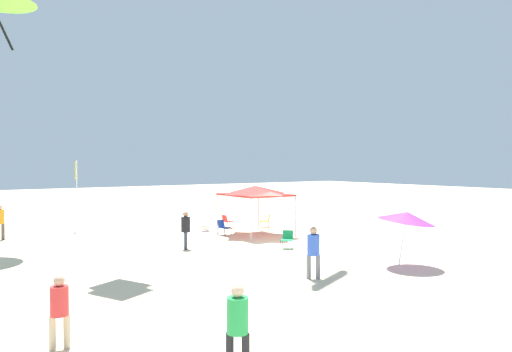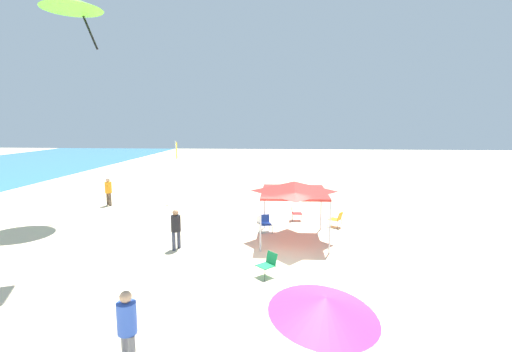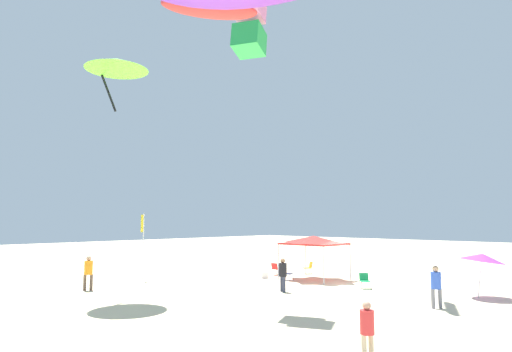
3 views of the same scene
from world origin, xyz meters
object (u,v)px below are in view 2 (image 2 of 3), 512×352
at_px(folding_chair_facing_ocean, 295,212).
at_px(person_watching_sky, 176,226).
at_px(canopy_tent, 294,188).
at_px(beach_umbrella, 325,306).
at_px(folding_chair_left_of_tent, 337,218).
at_px(person_by_tent, 108,189).
at_px(person_kite_handler, 127,323).
at_px(cooler_box, 263,219).
at_px(folding_chair_near_cooler, 268,263).
at_px(kite_delta_lime, 72,3).
at_px(folding_chair_right_of_tent, 265,222).
at_px(banner_flag, 176,166).

height_order(folding_chair_facing_ocean, person_watching_sky, person_watching_sky).
bearing_deg(canopy_tent, folding_chair_facing_ocean, -3.10).
height_order(beach_umbrella, folding_chair_left_of_tent, beach_umbrella).
height_order(beach_umbrella, person_watching_sky, beach_umbrella).
relative_size(person_by_tent, person_kite_handler, 1.02).
xyz_separation_m(folding_chair_left_of_tent, person_by_tent, (3.99, 14.09, 0.60)).
bearing_deg(folding_chair_left_of_tent, canopy_tent, -14.73).
bearing_deg(cooler_box, folding_chair_near_cooler, -175.64).
xyz_separation_m(person_watching_sky, person_by_tent, (7.85, 6.75, 0.05)).
xyz_separation_m(folding_chair_near_cooler, folding_chair_left_of_tent, (6.32, -3.33, 0.00)).
distance_m(folding_chair_near_cooler, person_kite_handler, 5.89).
bearing_deg(kite_delta_lime, person_watching_sky, 62.10).
bearing_deg(person_watching_sky, folding_chair_near_cooler, 85.19).
relative_size(folding_chair_near_cooler, kite_delta_lime, 0.22).
bearing_deg(folding_chair_near_cooler, person_watching_sky, -165.34).
distance_m(folding_chair_left_of_tent, person_by_tent, 14.65).
bearing_deg(folding_chair_right_of_tent, person_watching_sky, -158.51).
bearing_deg(beach_umbrella, canopy_tent, 1.53).
distance_m(canopy_tent, folding_chair_left_of_tent, 3.73).
distance_m(canopy_tent, banner_flag, 10.70).
xyz_separation_m(beach_umbrella, person_watching_sky, (8.16, 5.29, -0.89)).
xyz_separation_m(canopy_tent, kite_delta_lime, (3.58, 11.92, 9.26)).
xyz_separation_m(beach_umbrella, folding_chair_near_cooler, (5.70, 1.28, -1.44)).
bearing_deg(canopy_tent, banner_flag, 45.44).
distance_m(canopy_tent, person_by_tent, 13.37).
distance_m(folding_chair_left_of_tent, kite_delta_lime, 18.18).
bearing_deg(folding_chair_right_of_tent, folding_chair_near_cooler, -102.68).
xyz_separation_m(person_kite_handler, kite_delta_lime, (12.83, 8.02, 10.65)).
bearing_deg(person_watching_sky, banner_flag, -137.48).
xyz_separation_m(cooler_box, person_watching_sky, (-4.54, 3.48, 0.82)).
distance_m(person_watching_sky, kite_delta_lime, 13.76).
xyz_separation_m(folding_chair_near_cooler, cooler_box, (7.01, 0.53, -0.27)).
bearing_deg(folding_chair_facing_ocean, kite_delta_lime, 86.23).
height_order(folding_chair_facing_ocean, person_by_tent, person_by_tent).
bearing_deg(folding_chair_right_of_tent, cooler_box, 80.50).
relative_size(folding_chair_right_of_tent, person_watching_sky, 0.47).
bearing_deg(person_watching_sky, cooler_box, 169.34).
distance_m(folding_chair_left_of_tent, person_kite_handler, 13.01).
bearing_deg(person_watching_sky, folding_chair_left_of_tent, 144.50).
distance_m(beach_umbrella, folding_chair_near_cooler, 6.02).
distance_m(cooler_box, person_by_tent, 10.78).
bearing_deg(folding_chair_near_cooler, folding_chair_facing_ocean, 127.10).
distance_m(beach_umbrella, person_watching_sky, 9.77).
bearing_deg(kite_delta_lime, folding_chair_left_of_tent, 93.81).
bearing_deg(person_by_tent, folding_chair_right_of_tent, 10.89).
bearing_deg(folding_chair_left_of_tent, kite_delta_lime, -63.75).
bearing_deg(cooler_box, folding_chair_facing_ocean, -75.11).
bearing_deg(person_kite_handler, cooler_box, -61.56).
relative_size(beach_umbrella, folding_chair_near_cooler, 2.83).
xyz_separation_m(folding_chair_left_of_tent, cooler_box, (0.69, 3.86, -0.27)).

